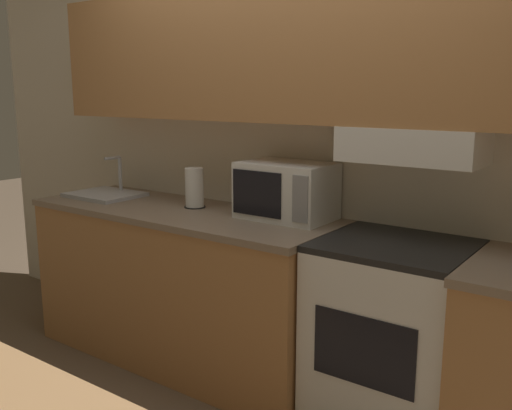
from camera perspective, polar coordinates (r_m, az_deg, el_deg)
name	(u,v)px	position (r m, az deg, el deg)	size (l,w,h in m)	color
ground_plane	(307,366)	(3.50, 5.10, -15.74)	(16.00, 16.00, 0.00)	brown
wall_back	(307,104)	(3.04, 5.16, 10.06)	(5.63, 0.38, 2.55)	silver
lower_counter_main	(183,284)	(3.44, -7.30, -7.89)	(1.92, 0.68, 0.92)	#B27A47
stove_range	(391,338)	(2.80, 13.35, -12.80)	(0.66, 0.61, 0.92)	white
microwave	(286,191)	(3.03, 3.04, 1.44)	(0.49, 0.33, 0.30)	white
sink_basin	(105,194)	(3.80, -14.86, 1.11)	(0.44, 0.36, 0.25)	#B7BABF
paper_towel_roll	(195,188)	(3.33, -6.16, 1.71)	(0.12, 0.12, 0.23)	black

